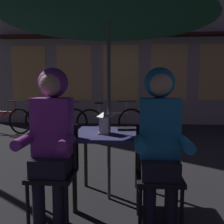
# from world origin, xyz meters

# --- Properties ---
(ground_plane) EXTENTS (60.00, 60.00, 0.00)m
(ground_plane) POSITION_xyz_m (0.00, 0.00, 0.00)
(ground_plane) COLOR #232326
(cafe_table) EXTENTS (0.72, 0.72, 0.74)m
(cafe_table) POSITION_xyz_m (0.00, 0.00, 0.64)
(cafe_table) COLOR navy
(cafe_table) RESTS_ON ground_plane
(patio_umbrella) EXTENTS (2.10, 2.10, 2.31)m
(patio_umbrella) POSITION_xyz_m (0.00, 0.00, 2.06)
(patio_umbrella) COLOR #4C4C51
(patio_umbrella) RESTS_ON ground_plane
(lantern) EXTENTS (0.11, 0.11, 0.23)m
(lantern) POSITION_xyz_m (-0.05, -0.07, 0.86)
(lantern) COLOR white
(lantern) RESTS_ON cafe_table
(chair_left) EXTENTS (0.40, 0.40, 0.87)m
(chair_left) POSITION_xyz_m (-0.48, -0.37, 0.49)
(chair_left) COLOR black
(chair_left) RESTS_ON ground_plane
(chair_right) EXTENTS (0.40, 0.40, 0.87)m
(chair_right) POSITION_xyz_m (0.48, -0.37, 0.49)
(chair_right) COLOR black
(chair_right) RESTS_ON ground_plane
(person_left_hooded) EXTENTS (0.45, 0.56, 1.40)m
(person_left_hooded) POSITION_xyz_m (-0.48, -0.43, 0.85)
(person_left_hooded) COLOR black
(person_left_hooded) RESTS_ON ground_plane
(person_right_hooded) EXTENTS (0.45, 0.56, 1.40)m
(person_right_hooded) POSITION_xyz_m (0.48, -0.43, 0.85)
(person_right_hooded) COLOR black
(person_right_hooded) RESTS_ON ground_plane
(shopfront_building) EXTENTS (10.00, 0.93, 6.20)m
(shopfront_building) POSITION_xyz_m (0.69, 5.40, 3.09)
(shopfront_building) COLOR #9E9389
(shopfront_building) RESTS_ON ground_plane
(bicycle_nearest) EXTENTS (1.65, 0.43, 0.84)m
(bicycle_nearest) POSITION_xyz_m (-3.02, 3.43, 0.35)
(bicycle_nearest) COLOR black
(bicycle_nearest) RESTS_ON ground_plane
(bicycle_second) EXTENTS (1.67, 0.24, 0.84)m
(bicycle_second) POSITION_xyz_m (-1.63, 3.40, 0.35)
(bicycle_second) COLOR black
(bicycle_second) RESTS_ON ground_plane
(bicycle_third) EXTENTS (1.66, 0.34, 0.84)m
(bicycle_third) POSITION_xyz_m (-0.23, 3.33, 0.35)
(bicycle_third) COLOR black
(bicycle_third) RESTS_ON ground_plane
(book) EXTENTS (0.21, 0.16, 0.02)m
(book) POSITION_xyz_m (0.18, 0.17, 0.75)
(book) COLOR black
(book) RESTS_ON cafe_table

